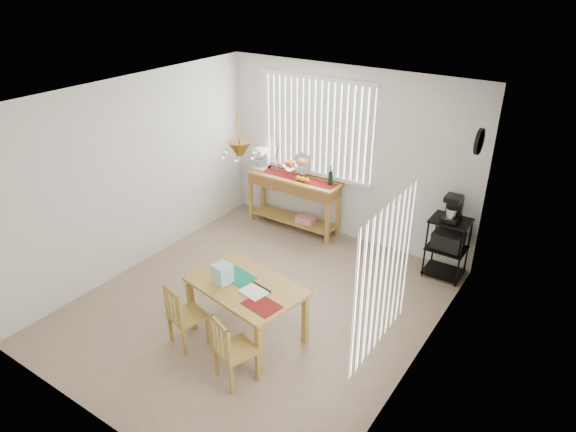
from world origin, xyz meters
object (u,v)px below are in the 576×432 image
Objects in this scene: chair_right at (233,350)px; dining_table at (246,290)px; cart_items at (453,208)px; chair_left at (185,316)px; wire_cart at (448,242)px; sideboard at (294,190)px.

dining_table is at bearing 117.40° from chair_right.
cart_items is 3.60m from chair_left.
cart_items reaches higher than chair_left.
chair_right is at bearing -9.77° from chair_left.
wire_cart reaches higher than chair_right.
wire_cart reaches higher than chair_left.
chair_left is at bearing -79.61° from sideboard.
cart_items reaches higher than wire_cart.
wire_cart is at bearing 70.06° from chair_right.
sideboard is 3.43m from chair_right.
chair_right is at bearing -109.88° from cart_items.
wire_cart is 2.43× the size of cart_items.
dining_table is at bearing -67.97° from sideboard.
sideboard is 1.98× the size of chair_right.
sideboard is at bearing 113.17° from chair_right.
sideboard reaches higher than chair_right.
cart_items is 0.25× the size of dining_table.
cart_items is 2.90m from dining_table.
wire_cart is 1.10× the size of chair_right.
cart_items is 0.46× the size of chair_left.
wire_cart is 3.54m from chair_left.
chair_left is 0.81m from chair_right.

